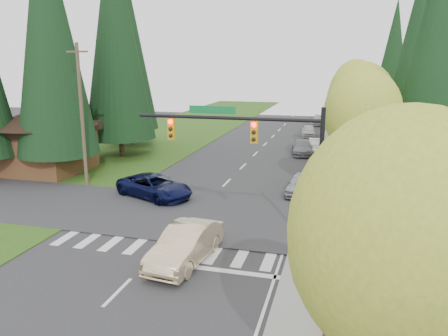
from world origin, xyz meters
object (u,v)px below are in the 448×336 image
at_px(parked_car_c, 316,146).
at_px(parked_car_b, 302,147).
at_px(suv_navy, 155,186).
at_px(parked_car_e, 318,120).
at_px(sedan_champagne, 186,245).
at_px(parked_car_d, 309,131).
at_px(parked_car_a, 301,184).

bearing_deg(parked_car_c, parked_car_b, -130.87).
relative_size(suv_navy, parked_car_e, 1.23).
bearing_deg(parked_car_e, suv_navy, -99.83).
bearing_deg(sedan_champagne, parked_car_e, 92.32).
distance_m(parked_car_c, parked_car_d, 9.48).
bearing_deg(suv_navy, parked_car_b, -1.98).
relative_size(sedan_champagne, parked_car_b, 1.06).
height_order(suv_navy, parked_car_e, suv_navy).
bearing_deg(parked_car_d, parked_car_b, -94.08).
height_order(suv_navy, parked_car_b, suv_navy).
relative_size(parked_car_a, parked_car_d, 1.01).
xyz_separation_m(parked_car_c, parked_car_d, (-1.40, 9.37, 0.04)).
distance_m(parked_car_a, parked_car_c, 14.91).
relative_size(parked_car_b, parked_car_c, 1.18).
bearing_deg(parked_car_b, sedan_champagne, -104.11).
bearing_deg(parked_car_d, sedan_champagne, -99.33).
distance_m(sedan_champagne, suv_navy, 10.04).
distance_m(parked_car_a, parked_car_d, 24.32).
bearing_deg(parked_car_d, parked_car_c, -86.79).
bearing_deg(parked_car_d, suv_navy, -111.11).
xyz_separation_m(parked_car_a, parked_car_b, (-1.18, 13.55, -0.01)).
height_order(parked_car_a, parked_car_e, parked_car_a).
bearing_deg(sedan_champagne, suv_navy, 127.76).
xyz_separation_m(suv_navy, parked_car_e, (8.33, 38.61, -0.11)).
distance_m(parked_car_d, parked_car_e, 10.98).
distance_m(parked_car_c, parked_car_e, 20.36).
bearing_deg(parked_car_e, parked_car_c, -85.11).
relative_size(parked_car_a, parked_car_e, 0.92).
height_order(parked_car_b, parked_car_c, parked_car_b).
bearing_deg(parked_car_a, parked_car_d, 99.55).
bearing_deg(parked_car_c, suv_navy, -116.72).
bearing_deg(parked_car_b, parked_car_e, 81.41).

